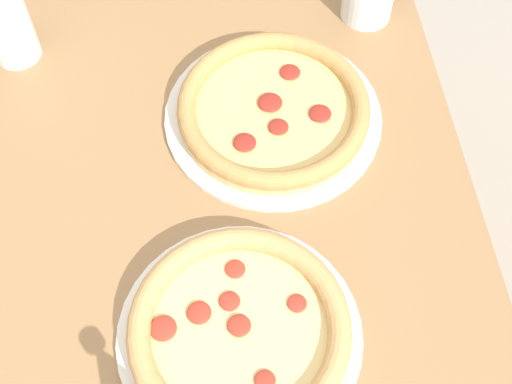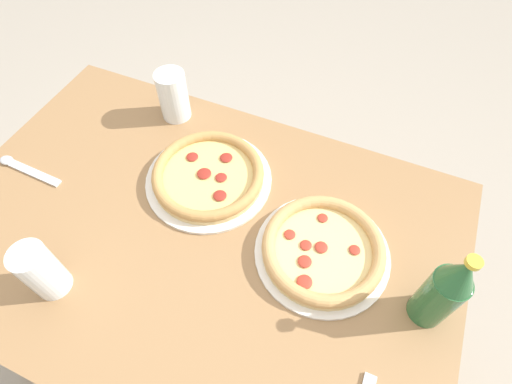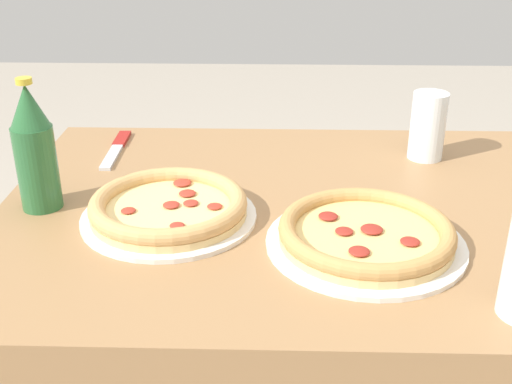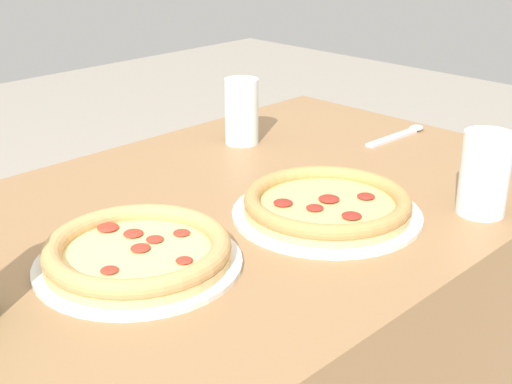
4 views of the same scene
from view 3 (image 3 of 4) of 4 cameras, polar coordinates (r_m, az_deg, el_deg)
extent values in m
cube|color=#997047|center=(1.32, 6.19, -15.91)|extent=(1.15, 0.77, 0.75)
cylinder|color=silver|center=(1.06, -7.72, -2.19)|extent=(0.29, 0.29, 0.01)
cylinder|color=#DBB775|center=(1.06, -7.75, -1.70)|extent=(0.26, 0.26, 0.01)
cylinder|color=#EACC7F|center=(1.06, -7.78, -1.34)|extent=(0.22, 0.22, 0.00)
torus|color=tan|center=(1.05, -7.80, -1.01)|extent=(0.26, 0.26, 0.03)
ellipsoid|color=#A83323|center=(1.05, -7.54, -1.13)|extent=(0.03, 0.03, 0.01)
ellipsoid|color=#A83323|center=(1.05, -11.29, -1.62)|extent=(0.02, 0.02, 0.01)
ellipsoid|color=#A83323|center=(1.06, -5.82, -0.98)|extent=(0.03, 0.03, 0.01)
ellipsoid|color=#A83323|center=(1.09, -6.12, -0.10)|extent=(0.03, 0.03, 0.01)
ellipsoid|color=#A83323|center=(1.04, -3.70, -1.27)|extent=(0.02, 0.02, 0.01)
ellipsoid|color=#A83323|center=(1.13, -6.57, 0.83)|extent=(0.03, 0.03, 0.01)
ellipsoid|color=#A83323|center=(0.99, -7.03, -2.97)|extent=(0.02, 0.02, 0.01)
cylinder|color=silver|center=(0.99, 9.68, -4.52)|extent=(0.30, 0.30, 0.01)
cylinder|color=#DBB775|center=(0.99, 9.72, -4.02)|extent=(0.26, 0.26, 0.01)
cylinder|color=#E5C170|center=(0.98, 9.76, -3.64)|extent=(0.23, 0.23, 0.00)
torus|color=tan|center=(0.98, 9.78, -3.32)|extent=(0.27, 0.27, 0.03)
ellipsoid|color=maroon|center=(0.98, 10.25, -3.27)|extent=(0.03, 0.03, 0.01)
ellipsoid|color=maroon|center=(0.92, 9.16, -5.22)|extent=(0.03, 0.03, 0.01)
ellipsoid|color=maroon|center=(0.97, 7.56, -3.46)|extent=(0.03, 0.03, 0.01)
ellipsoid|color=maroon|center=(0.96, 13.54, -4.30)|extent=(0.03, 0.03, 0.01)
ellipsoid|color=maroon|center=(1.01, 6.44, -2.14)|extent=(0.03, 0.03, 0.01)
cylinder|color=white|center=(1.32, 15.03, 5.69)|extent=(0.07, 0.07, 0.13)
cylinder|color=maroon|center=(1.33, 14.92, 4.72)|extent=(0.06, 0.06, 0.08)
cylinder|color=#286033|center=(1.13, -18.86, 2.04)|extent=(0.07, 0.07, 0.14)
cone|color=#286033|center=(1.09, -19.64, 7.23)|extent=(0.06, 0.06, 0.07)
cylinder|color=gold|center=(1.08, -19.95, 9.27)|extent=(0.03, 0.03, 0.01)
cube|color=maroon|center=(1.42, -11.84, 4.62)|extent=(0.03, 0.08, 0.01)
cube|color=silver|center=(1.32, -12.72, 3.03)|extent=(0.02, 0.12, 0.01)
camera|label=1|loc=(1.09, -30.18, 39.23)|focal=50.00mm
camera|label=2|loc=(1.38, -8.07, 36.76)|focal=28.00mm
camera|label=4|loc=(0.71, -72.47, 6.28)|focal=50.00mm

